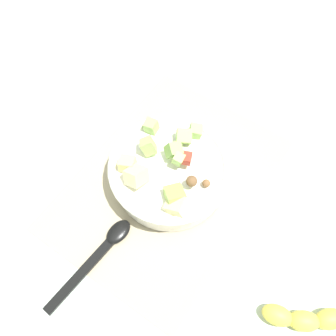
{
  "coord_description": "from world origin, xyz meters",
  "views": [
    {
      "loc": [
        0.28,
        0.19,
        0.72
      ],
      "look_at": [
        -0.01,
        -0.0,
        0.05
      ],
      "focal_mm": 40.22,
      "sensor_mm": 36.0,
      "label": 1
    }
  ],
  "objects": [
    {
      "name": "salad_bowl",
      "position": [
        -0.01,
        -0.0,
        0.05
      ],
      "size": [
        0.25,
        0.25,
        0.11
      ],
      "color": "white",
      "rests_on": "placemat"
    },
    {
      "name": "ground_plane",
      "position": [
        0.0,
        0.0,
        0.0
      ],
      "size": [
        2.4,
        2.4,
        0.0
      ],
      "primitive_type": "plane",
      "color": "silver"
    },
    {
      "name": "placemat",
      "position": [
        0.0,
        0.0,
        0.0
      ],
      "size": [
        0.49,
        0.35,
        0.01
      ],
      "primitive_type": "cube",
      "color": "tan",
      "rests_on": "ground_plane"
    },
    {
      "name": "serving_spoon",
      "position": [
        0.19,
        -0.02,
        0.01
      ],
      "size": [
        0.22,
        0.04,
        0.01
      ],
      "color": "black",
      "rests_on": "placemat"
    },
    {
      "name": "banana_whole",
      "position": [
        0.09,
        0.35,
        0.02
      ],
      "size": [
        0.1,
        0.14,
        0.04
      ],
      "color": "yellow",
      "rests_on": "ground_plane"
    }
  ]
}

